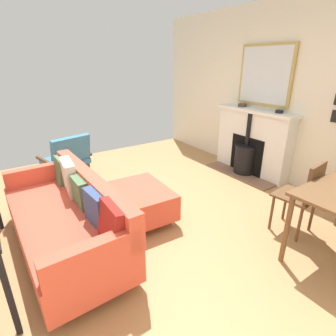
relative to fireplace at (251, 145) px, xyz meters
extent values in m
cube|color=#A87A4C|center=(2.48, 0.26, -0.51)|extent=(5.40, 5.64, 0.01)
cube|color=silver|center=(-0.22, 0.26, 0.85)|extent=(0.12, 5.64, 2.71)
cube|color=brown|center=(0.25, 0.00, -0.49)|extent=(0.32, 1.31, 0.03)
cube|color=white|center=(-0.03, 0.00, 0.03)|extent=(0.26, 1.38, 1.06)
cube|color=black|center=(0.07, 0.00, -0.16)|extent=(0.06, 0.66, 0.63)
cylinder|color=black|center=(0.11, 0.00, -0.24)|extent=(0.36, 0.36, 0.47)
cylinder|color=black|center=(0.11, 0.00, 0.01)|extent=(0.38, 0.38, 0.02)
cylinder|color=black|center=(0.11, 0.00, 0.29)|extent=(0.07, 0.07, 0.54)
cube|color=white|center=(-0.01, 0.00, 0.58)|extent=(0.31, 1.46, 0.05)
cube|color=tan|center=(-0.14, 0.00, 1.13)|extent=(0.04, 0.97, 0.93)
cube|color=silver|center=(-0.12, 0.00, 1.13)|extent=(0.01, 0.89, 0.85)
cylinder|color=#47382D|center=(-0.04, -0.32, 0.64)|extent=(0.14, 0.14, 0.05)
torus|color=#47382D|center=(-0.04, -0.32, 0.66)|extent=(0.14, 0.14, 0.01)
cylinder|color=black|center=(-0.04, 0.41, 0.63)|extent=(0.12, 0.12, 0.04)
torus|color=black|center=(-0.04, 0.41, 0.65)|extent=(0.12, 0.12, 0.01)
cylinder|color=#B2B2B7|center=(3.59, -0.51, -0.45)|extent=(0.04, 0.04, 0.10)
cylinder|color=#B2B2B7|center=(3.54, 1.16, -0.45)|extent=(0.04, 0.04, 0.10)
cylinder|color=#B2B2B7|center=(2.95, -0.53, -0.45)|extent=(0.04, 0.04, 0.10)
cylinder|color=#B2B2B7|center=(2.90, 1.14, -0.45)|extent=(0.04, 0.04, 0.10)
cube|color=#D14C38|center=(3.25, 0.31, -0.24)|extent=(0.85, 1.99, 0.32)
cube|color=#D14C38|center=(2.91, 0.30, 0.09)|extent=(0.20, 1.97, 0.34)
cube|color=#D14C38|center=(3.27, -0.61, 0.03)|extent=(0.76, 0.14, 0.21)
cube|color=#D14C38|center=(3.22, 1.23, 0.03)|extent=(0.76, 0.14, 0.21)
cube|color=#4C6B47|center=(3.03, -0.47, 0.07)|extent=(0.15, 0.32, 0.33)
cube|color=beige|center=(3.02, -0.10, 0.10)|extent=(0.16, 0.41, 0.41)
cube|color=#4C6B47|center=(3.01, 0.27, 0.07)|extent=(0.12, 0.32, 0.33)
cube|color=#334775|center=(2.99, 0.70, 0.08)|extent=(0.14, 0.35, 0.34)
cube|color=maroon|center=(2.99, 1.04, 0.09)|extent=(0.17, 0.37, 0.38)
cylinder|color=#B2B2B7|center=(2.52, -0.10, -0.46)|extent=(0.03, 0.03, 0.09)
cylinder|color=#B2B2B7|center=(2.56, 0.57, -0.46)|extent=(0.03, 0.03, 0.09)
cylinder|color=#B2B2B7|center=(2.03, -0.08, -0.46)|extent=(0.03, 0.03, 0.09)
cylinder|color=#B2B2B7|center=(2.06, 0.59, -0.46)|extent=(0.03, 0.03, 0.09)
cube|color=#D14C38|center=(2.29, 0.25, -0.25)|extent=(0.66, 0.87, 0.32)
cube|color=#4C3321|center=(2.57, -1.70, -0.33)|extent=(0.05, 0.05, 0.33)
cube|color=#4C3321|center=(3.07, -1.58, -0.33)|extent=(0.05, 0.05, 0.33)
cube|color=#4C3321|center=(2.46, -1.24, -0.33)|extent=(0.05, 0.05, 0.33)
cube|color=#4C3321|center=(2.96, -1.12, -0.33)|extent=(0.05, 0.05, 0.33)
cube|color=teal|center=(2.77, -1.41, -0.15)|extent=(0.71, 0.68, 0.08)
cube|color=teal|center=(2.71, -1.17, 0.10)|extent=(0.62, 0.28, 0.42)
cube|color=#4C3321|center=(2.45, -1.48, -0.06)|extent=(0.16, 0.53, 0.04)
cube|color=#4C3321|center=(3.08, -1.33, -0.06)|extent=(0.16, 0.53, 0.04)
cube|color=black|center=(3.78, 1.10, -0.14)|extent=(0.04, 0.04, 0.72)
cylinder|color=brown|center=(1.53, 1.71, -0.14)|extent=(0.05, 0.05, 0.73)
cylinder|color=brown|center=(0.84, 1.27, -0.28)|extent=(0.04, 0.04, 0.44)
cylinder|color=brown|center=(1.16, 1.30, -0.28)|extent=(0.04, 0.04, 0.44)
cylinder|color=brown|center=(0.81, 1.58, -0.28)|extent=(0.04, 0.04, 0.44)
cylinder|color=brown|center=(1.12, 1.62, -0.28)|extent=(0.04, 0.04, 0.44)
cube|color=brown|center=(0.98, 1.44, -0.05)|extent=(0.44, 0.44, 0.02)
cube|color=brown|center=(0.96, 1.61, 0.16)|extent=(0.36, 0.08, 0.41)
cube|color=black|center=(-0.15, 1.18, 0.67)|extent=(0.02, 0.11, 0.16)
camera|label=1|loc=(3.65, 2.84, 1.34)|focal=28.49mm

